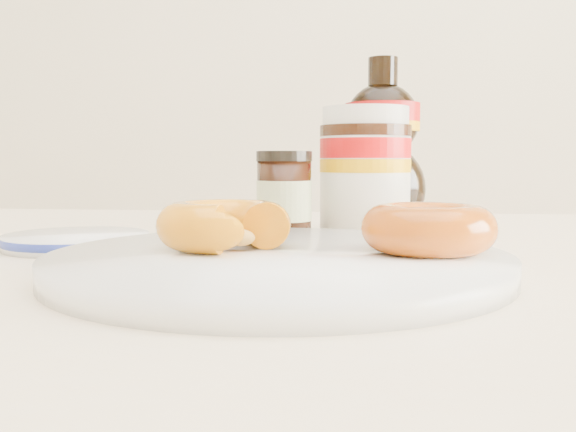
# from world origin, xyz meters

# --- Properties ---
(dining_table) EXTENTS (1.40, 0.90, 0.75)m
(dining_table) POSITION_xyz_m (0.00, 0.10, 0.67)
(dining_table) COLOR beige
(dining_table) RESTS_ON ground
(plate) EXTENTS (0.31, 0.31, 0.02)m
(plate) POSITION_xyz_m (-0.05, 0.03, 0.76)
(plate) COLOR white
(plate) RESTS_ON dining_table
(donut_bitten) EXTENTS (0.10, 0.10, 0.03)m
(donut_bitten) POSITION_xyz_m (-0.09, 0.04, 0.78)
(donut_bitten) COLOR #C77E0B
(donut_bitten) RESTS_ON plate
(donut_whole) EXTENTS (0.11, 0.11, 0.03)m
(donut_whole) POSITION_xyz_m (0.05, 0.04, 0.78)
(donut_whole) COLOR #AE3C0B
(donut_whole) RESTS_ON plate
(nutella_jar) EXTENTS (0.09, 0.09, 0.13)m
(nutella_jar) POSITION_xyz_m (0.00, 0.26, 0.82)
(nutella_jar) COLOR white
(nutella_jar) RESTS_ON dining_table
(syrup_bottle) EXTENTS (0.12, 0.11, 0.19)m
(syrup_bottle) POSITION_xyz_m (0.02, 0.31, 0.84)
(syrup_bottle) COLOR black
(syrup_bottle) RESTS_ON dining_table
(dark_jar) EXTENTS (0.05, 0.05, 0.08)m
(dark_jar) POSITION_xyz_m (-0.07, 0.21, 0.79)
(dark_jar) COLOR black
(dark_jar) RESTS_ON dining_table
(blue_rim_saucer) EXTENTS (0.13, 0.13, 0.01)m
(blue_rim_saucer) POSITION_xyz_m (-0.25, 0.13, 0.76)
(blue_rim_saucer) COLOR white
(blue_rim_saucer) RESTS_ON dining_table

